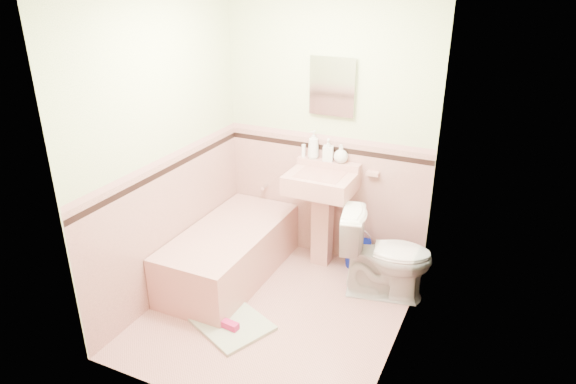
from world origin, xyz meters
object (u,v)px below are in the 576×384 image
at_px(soap_bottle_mid, 328,150).
at_px(shoe, 230,325).
at_px(bucket, 357,253).
at_px(bathtub, 230,254).
at_px(sink, 320,221).
at_px(medicine_cabinet, 333,86).
at_px(soap_bottle_left, 313,145).
at_px(soap_bottle_right, 341,154).
at_px(toilet, 386,255).

height_order(soap_bottle_mid, shoe, soap_bottle_mid).
bearing_deg(bucket, soap_bottle_mid, 172.83).
xyz_separation_m(bathtub, sink, (0.68, 0.53, 0.25)).
distance_m(bathtub, bucket, 1.22).
height_order(sink, shoe, sink).
xyz_separation_m(medicine_cabinet, soap_bottle_left, (-0.16, -0.03, -0.55)).
xyz_separation_m(medicine_cabinet, soap_bottle_right, (0.11, -0.03, -0.60)).
height_order(bathtub, bucket, bathtub).
bearing_deg(soap_bottle_left, shoe, -94.19).
bearing_deg(soap_bottle_mid, shoe, -100.02).
xyz_separation_m(bathtub, soap_bottle_right, (0.79, 0.71, 0.88)).
bearing_deg(soap_bottle_right, soap_bottle_mid, 180.00).
relative_size(medicine_cabinet, shoe, 3.50).
relative_size(bathtub, soap_bottle_right, 8.88).
xyz_separation_m(soap_bottle_mid, toilet, (0.71, -0.40, -0.73)).
distance_m(soap_bottle_left, shoe, 1.79).
bearing_deg(shoe, medicine_cabinet, 86.36).
distance_m(bathtub, soap_bottle_right, 1.38).
bearing_deg(soap_bottle_mid, bucket, -7.17).
xyz_separation_m(soap_bottle_mid, soap_bottle_right, (0.13, 0.00, -0.02)).
height_order(soap_bottle_mid, toilet, soap_bottle_mid).
bearing_deg(soap_bottle_mid, toilet, -29.37).
bearing_deg(sink, soap_bottle_mid, 93.52).
xyz_separation_m(bathtub, toilet, (1.38, 0.31, 0.17)).
bearing_deg(bathtub, soap_bottle_mid, 46.71).
bearing_deg(medicine_cabinet, shoe, -100.24).
height_order(bathtub, toilet, toilet).
xyz_separation_m(sink, toilet, (0.70, -0.22, -0.08)).
bearing_deg(toilet, soap_bottle_right, 43.64).
bearing_deg(bathtub, soap_bottle_left, 53.67).
xyz_separation_m(medicine_cabinet, toilet, (0.70, -0.43, -1.31)).
bearing_deg(bucket, bathtub, -146.79).
relative_size(medicine_cabinet, soap_bottle_mid, 2.34).
distance_m(bathtub, medicine_cabinet, 1.78).
bearing_deg(toilet, soap_bottle_mid, 48.64).
bearing_deg(bucket, shoe, -113.57).
distance_m(bathtub, soap_bottle_left, 1.28).
bearing_deg(bathtub, sink, 37.93).
distance_m(soap_bottle_left, toilet, 1.21).
bearing_deg(toilet, sink, 60.63).
relative_size(toilet, shoe, 5.71).
bearing_deg(sink, bathtub, -142.07).
distance_m(bathtub, toilet, 1.42).
height_order(soap_bottle_right, toilet, soap_bottle_right).
xyz_separation_m(bucket, shoe, (-0.60, -1.37, -0.08)).
relative_size(medicine_cabinet, soap_bottle_right, 2.86).
relative_size(soap_bottle_right, toilet, 0.21).
distance_m(medicine_cabinet, bucket, 1.60).
height_order(toilet, shoe, toilet).
bearing_deg(toilet, bucket, 33.34).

